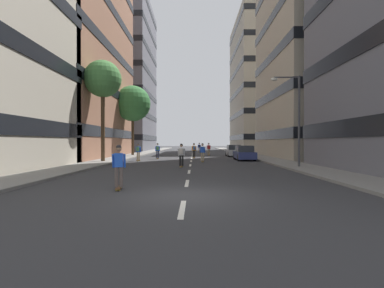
{
  "coord_description": "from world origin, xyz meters",
  "views": [
    {
      "loc": [
        0.35,
        -9.92,
        1.88
      ],
      "look_at": [
        0.0,
        27.89,
        1.63
      ],
      "focal_mm": 26.4,
      "sensor_mm": 36.0,
      "label": 1
    }
  ],
  "objects_px": {
    "parked_car_near": "(244,153)",
    "street_tree_near": "(133,104)",
    "street_tree_mid": "(103,80)",
    "streetlamp_right": "(294,111)",
    "skater_5": "(158,150)",
    "skater_7": "(119,165)",
    "skater_6": "(138,151)",
    "skater_4": "(203,152)",
    "skater_1": "(181,154)",
    "skater_2": "(194,149)",
    "parked_car_mid": "(234,151)",
    "skater_0": "(209,148)",
    "skater_3": "(199,147)"
  },
  "relations": [
    {
      "from": "parked_car_near",
      "to": "skater_3",
      "type": "xyz_separation_m",
      "value": [
        -4.33,
        21.12,
        0.32
      ]
    },
    {
      "from": "skater_5",
      "to": "skater_7",
      "type": "xyz_separation_m",
      "value": [
        1.16,
        -20.51,
        -0.03
      ]
    },
    {
      "from": "skater_1",
      "to": "street_tree_near",
      "type": "bearing_deg",
      "value": 113.42
    },
    {
      "from": "parked_car_near",
      "to": "skater_5",
      "type": "bearing_deg",
      "value": 166.77
    },
    {
      "from": "parked_car_mid",
      "to": "skater_4",
      "type": "bearing_deg",
      "value": -112.56
    },
    {
      "from": "parked_car_near",
      "to": "streetlamp_right",
      "type": "bearing_deg",
      "value": -77.93
    },
    {
      "from": "skater_2",
      "to": "street_tree_near",
      "type": "bearing_deg",
      "value": 148.9
    },
    {
      "from": "street_tree_near",
      "to": "skater_6",
      "type": "relative_size",
      "value": 5.32
    },
    {
      "from": "parked_car_mid",
      "to": "parked_car_near",
      "type": "bearing_deg",
      "value": -90.0
    },
    {
      "from": "streetlamp_right",
      "to": "skater_2",
      "type": "height_order",
      "value": "streetlamp_right"
    },
    {
      "from": "skater_4",
      "to": "skater_1",
      "type": "bearing_deg",
      "value": -107.65
    },
    {
      "from": "street_tree_mid",
      "to": "skater_2",
      "type": "relative_size",
      "value": 5.22
    },
    {
      "from": "street_tree_mid",
      "to": "skater_7",
      "type": "relative_size",
      "value": 5.22
    },
    {
      "from": "parked_car_near",
      "to": "parked_car_mid",
      "type": "height_order",
      "value": "same"
    },
    {
      "from": "streetlamp_right",
      "to": "skater_5",
      "type": "xyz_separation_m",
      "value": [
        -11.3,
        11.34,
        -3.12
      ]
    },
    {
      "from": "parked_car_near",
      "to": "skater_6",
      "type": "bearing_deg",
      "value": -171.91
    },
    {
      "from": "parked_car_mid",
      "to": "streetlamp_right",
      "type": "xyz_separation_m",
      "value": [
        1.96,
        -17.14,
        3.44
      ]
    },
    {
      "from": "parked_car_near",
      "to": "skater_7",
      "type": "height_order",
      "value": "skater_7"
    },
    {
      "from": "parked_car_mid",
      "to": "skater_3",
      "type": "height_order",
      "value": "skater_3"
    },
    {
      "from": "skater_0",
      "to": "skater_2",
      "type": "height_order",
      "value": "same"
    },
    {
      "from": "parked_car_mid",
      "to": "street_tree_mid",
      "type": "distance_m",
      "value": 19.15
    },
    {
      "from": "skater_3",
      "to": "skater_7",
      "type": "height_order",
      "value": "same"
    },
    {
      "from": "skater_0",
      "to": "street_tree_mid",
      "type": "bearing_deg",
      "value": -125.6
    },
    {
      "from": "skater_1",
      "to": "skater_6",
      "type": "distance_m",
      "value": 8.08
    },
    {
      "from": "parked_car_near",
      "to": "skater_1",
      "type": "xyz_separation_m",
      "value": [
        -6.18,
        -8.18,
        0.32
      ]
    },
    {
      "from": "skater_3",
      "to": "skater_5",
      "type": "xyz_separation_m",
      "value": [
        -5.02,
        -18.92,
        0.0
      ]
    },
    {
      "from": "skater_3",
      "to": "skater_1",
      "type": "bearing_deg",
      "value": -93.62
    },
    {
      "from": "parked_car_mid",
      "to": "skater_5",
      "type": "relative_size",
      "value": 2.47
    },
    {
      "from": "parked_car_near",
      "to": "street_tree_near",
      "type": "distance_m",
      "value": 17.63
    },
    {
      "from": "skater_1",
      "to": "skater_6",
      "type": "bearing_deg",
      "value": 124.68
    },
    {
      "from": "skater_1",
      "to": "skater_3",
      "type": "xyz_separation_m",
      "value": [
        1.86,
        29.3,
        0.0
      ]
    },
    {
      "from": "streetlamp_right",
      "to": "street_tree_mid",
      "type": "bearing_deg",
      "value": 160.06
    },
    {
      "from": "skater_2",
      "to": "skater_4",
      "type": "xyz_separation_m",
      "value": [
        0.82,
        -6.68,
        -0.03
      ]
    },
    {
      "from": "skater_6",
      "to": "skater_7",
      "type": "relative_size",
      "value": 1.0
    },
    {
      "from": "skater_5",
      "to": "skater_7",
      "type": "height_order",
      "value": "same"
    },
    {
      "from": "parked_car_near",
      "to": "skater_0",
      "type": "height_order",
      "value": "skater_0"
    },
    {
      "from": "skater_0",
      "to": "parked_car_mid",
      "type": "bearing_deg",
      "value": -45.71
    },
    {
      "from": "parked_car_near",
      "to": "skater_5",
      "type": "relative_size",
      "value": 2.47
    },
    {
      "from": "parked_car_mid",
      "to": "skater_2",
      "type": "height_order",
      "value": "skater_2"
    },
    {
      "from": "street_tree_near",
      "to": "skater_4",
      "type": "xyz_separation_m",
      "value": [
        9.23,
        -11.76,
        -6.17
      ]
    },
    {
      "from": "parked_car_near",
      "to": "skater_6",
      "type": "height_order",
      "value": "skater_6"
    },
    {
      "from": "parked_car_near",
      "to": "skater_7",
      "type": "bearing_deg",
      "value": -114.08
    },
    {
      "from": "parked_car_mid",
      "to": "skater_3",
      "type": "distance_m",
      "value": 13.82
    },
    {
      "from": "skater_3",
      "to": "skater_5",
      "type": "height_order",
      "value": "same"
    },
    {
      "from": "street_tree_mid",
      "to": "skater_4",
      "type": "bearing_deg",
      "value": 5.04
    },
    {
      "from": "skater_6",
      "to": "skater_7",
      "type": "bearing_deg",
      "value": -81.22
    },
    {
      "from": "parked_car_near",
      "to": "skater_0",
      "type": "bearing_deg",
      "value": 105.64
    },
    {
      "from": "street_tree_mid",
      "to": "streetlamp_right",
      "type": "distance_m",
      "value": 16.98
    },
    {
      "from": "street_tree_mid",
      "to": "skater_2",
      "type": "xyz_separation_m",
      "value": [
        8.42,
        7.5,
        -6.63
      ]
    },
    {
      "from": "skater_6",
      "to": "parked_car_mid",
      "type": "bearing_deg",
      "value": 41.48
    }
  ]
}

